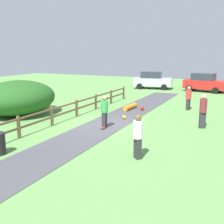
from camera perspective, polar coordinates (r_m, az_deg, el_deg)
The scene contains 12 objects.
ground_plane at distance 15.83m, azimuth -1.71°, elevation -2.79°, with size 60.00×60.00×0.00m, color #60934C.
asphalt_path at distance 15.83m, azimuth -1.71°, elevation -2.76°, with size 2.40×28.00×0.02m, color #47474C.
wooden_fence at distance 16.99m, azimuth -9.56°, elevation 0.39°, with size 0.12×18.12×1.10m.
bush_large at distance 19.44m, azimuth -18.62°, elevation 2.79°, with size 4.43×5.32×2.26m, color #23561E.
skater_riding at distance 15.08m, azimuth -1.55°, elevation 0.34°, with size 0.42×0.82×1.75m.
skater_fallen at distance 20.18m, azimuth 3.91°, elevation 1.04°, with size 1.30×1.65×0.36m.
skateboard_loose at distance 17.58m, azimuth 2.49°, elevation -0.98°, with size 0.53×0.81×0.08m.
bystander_maroon at distance 15.86m, azimuth 18.10°, elevation 0.53°, with size 0.51×0.51×1.88m.
bystander_red at distance 20.61m, azimuth 15.34°, elevation 2.95°, with size 0.45×0.45×1.71m.
bystander_white at distance 10.82m, azimuth 5.31°, elevation -4.57°, with size 0.54×0.54×1.77m.
parked_car_red at distance 30.83m, azimuth 18.35°, elevation 5.74°, with size 4.43×2.55×1.92m.
parked_car_silver at distance 31.99m, azimuth 8.25°, elevation 6.44°, with size 4.42×2.51×1.92m.
Camera 1 is at (6.96, -13.61, 4.09)m, focal length 44.80 mm.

